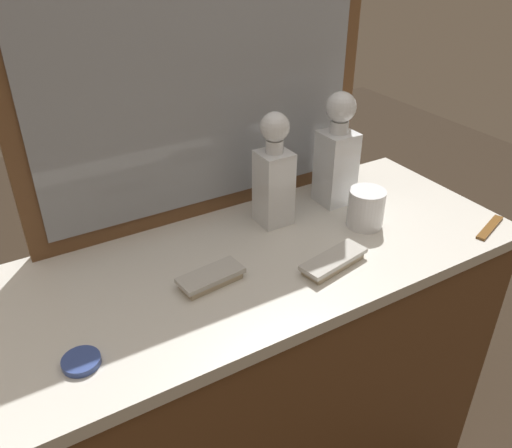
{
  "coord_description": "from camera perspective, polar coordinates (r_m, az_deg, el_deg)",
  "views": [
    {
      "loc": [
        -0.48,
        -0.8,
        1.49
      ],
      "look_at": [
        0.0,
        0.0,
        0.92
      ],
      "focal_mm": 36.62,
      "sensor_mm": 36.0,
      "label": 1
    }
  ],
  "objects": [
    {
      "name": "crystal_decanter_front",
      "position": [
        1.21,
        1.95,
        4.79
      ],
      "size": [
        0.07,
        0.07,
        0.27
      ],
      "color": "white",
      "rests_on": "dresser"
    },
    {
      "name": "crystal_decanter_far_left",
      "position": [
        1.31,
        8.78,
        6.96
      ],
      "size": [
        0.08,
        0.08,
        0.29
      ],
      "color": "white",
      "rests_on": "dresser"
    },
    {
      "name": "tortoiseshell_comb",
      "position": [
        1.35,
        24.18,
        -0.34
      ],
      "size": [
        0.13,
        0.06,
        0.01
      ],
      "color": "brown",
      "rests_on": "dresser"
    },
    {
      "name": "dresser_mirror",
      "position": [
        1.17,
        -5.99,
        16.85
      ],
      "size": [
        0.85,
        0.03,
        0.72
      ],
      "color": "brown",
      "rests_on": "dresser"
    },
    {
      "name": "porcelain_dish",
      "position": [
        0.94,
        -18.55,
        -14.05
      ],
      "size": [
        0.06,
        0.06,
        0.01
      ],
      "color": "#33478C",
      "rests_on": "dresser"
    },
    {
      "name": "crystal_tumbler_rear",
      "position": [
        1.25,
        11.9,
        1.54
      ],
      "size": [
        0.09,
        0.09,
        0.09
      ],
      "color": "white",
      "rests_on": "dresser"
    },
    {
      "name": "silver_brush_far_right",
      "position": [
        1.05,
        -4.95,
        -5.88
      ],
      "size": [
        0.14,
        0.07,
        0.02
      ],
      "color": "#B7A88C",
      "rests_on": "dresser"
    },
    {
      "name": "silver_brush_right",
      "position": [
        1.11,
        8.47,
        -4.06
      ],
      "size": [
        0.17,
        0.08,
        0.02
      ],
      "color": "#B7A88C",
      "rests_on": "dresser"
    },
    {
      "name": "dresser",
      "position": [
        1.42,
        0.0,
        -17.59
      ],
      "size": [
        1.21,
        0.5,
        0.84
      ],
      "color": "brown",
      "rests_on": "ground_plane"
    }
  ]
}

